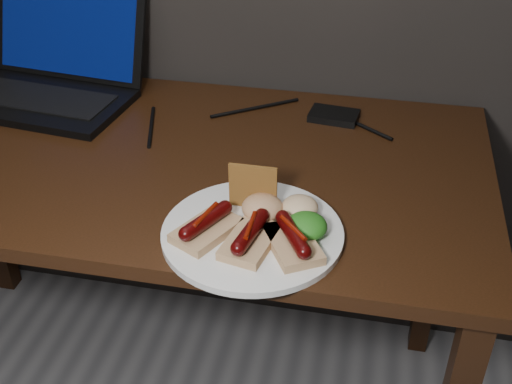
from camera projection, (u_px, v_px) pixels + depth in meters
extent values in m
cube|color=#33190C|center=(147.00, 158.00, 1.33)|extent=(1.40, 0.70, 0.03)
cube|color=#33190C|center=(436.00, 249.00, 1.68)|extent=(0.05, 0.05, 0.72)
cube|color=black|center=(40.00, 102.00, 1.50)|extent=(0.43, 0.28, 0.02)
cube|color=black|center=(39.00, 97.00, 1.49)|extent=(0.36, 0.17, 0.00)
cube|color=black|center=(68.00, 29.00, 1.55)|extent=(0.41, 0.14, 0.23)
cube|color=#081255|center=(68.00, 29.00, 1.55)|extent=(0.37, 0.12, 0.20)
cube|color=black|center=(334.00, 116.00, 1.44)|extent=(0.11, 0.08, 0.02)
cylinder|color=black|center=(151.00, 127.00, 1.41)|extent=(0.06, 0.17, 0.01)
cylinder|color=black|center=(255.00, 108.00, 1.48)|extent=(0.18, 0.13, 0.01)
cylinder|color=black|center=(367.00, 128.00, 1.40)|extent=(0.12, 0.09, 0.01)
cylinder|color=black|center=(13.00, 103.00, 1.50)|extent=(0.06, 0.20, 0.01)
cylinder|color=white|center=(252.00, 233.00, 1.09)|extent=(0.33, 0.33, 0.01)
cube|color=tan|center=(207.00, 230.00, 1.07)|extent=(0.12, 0.13, 0.02)
cylinder|color=#450405|center=(206.00, 220.00, 1.06)|extent=(0.07, 0.10, 0.02)
sphere|color=#450405|center=(186.00, 234.00, 1.03)|extent=(0.03, 0.02, 0.02)
sphere|color=#450405|center=(225.00, 207.00, 1.09)|extent=(0.03, 0.02, 0.02)
cylinder|color=#600F04|center=(206.00, 214.00, 1.05)|extent=(0.03, 0.07, 0.01)
cube|color=tan|center=(250.00, 241.00, 1.04)|extent=(0.09, 0.13, 0.02)
cylinder|color=#450405|center=(250.00, 231.00, 1.03)|extent=(0.04, 0.10, 0.02)
sphere|color=#450405|center=(238.00, 248.00, 1.00)|extent=(0.03, 0.02, 0.02)
sphere|color=#450405|center=(262.00, 215.00, 1.07)|extent=(0.03, 0.02, 0.02)
cylinder|color=#600F04|center=(250.00, 225.00, 1.03)|extent=(0.01, 0.07, 0.01)
cube|color=tan|center=(293.00, 244.00, 1.04)|extent=(0.12, 0.13, 0.02)
cylinder|color=#450405|center=(293.00, 234.00, 1.03)|extent=(0.07, 0.09, 0.02)
sphere|color=#450405|center=(304.00, 252.00, 0.99)|extent=(0.03, 0.02, 0.02)
sphere|color=#450405|center=(283.00, 217.00, 1.06)|extent=(0.03, 0.02, 0.02)
cylinder|color=#600F04|center=(293.00, 228.00, 1.02)|extent=(0.05, 0.06, 0.01)
cube|color=#9F602B|center=(253.00, 187.00, 1.12)|extent=(0.08, 0.01, 0.08)
ellipsoid|color=#205D12|center=(306.00, 226.00, 1.06)|extent=(0.07, 0.07, 0.04)
ellipsoid|color=maroon|center=(262.00, 207.00, 1.10)|extent=(0.07, 0.07, 0.04)
ellipsoid|color=beige|center=(300.00, 207.00, 1.11)|extent=(0.06, 0.06, 0.04)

